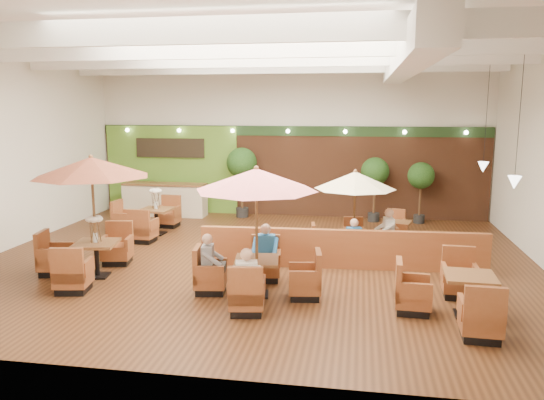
% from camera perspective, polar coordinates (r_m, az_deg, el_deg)
% --- Properties ---
extents(room, '(14.04, 14.00, 5.52)m').
position_cam_1_polar(room, '(14.30, 0.27, 8.94)').
color(room, '#381E0F').
rests_on(room, ground).
extents(service_counter, '(3.00, 0.75, 1.18)m').
position_cam_1_polar(service_counter, '(19.57, -11.44, 0.05)').
color(service_counter, beige).
rests_on(service_counter, ground).
extents(booth_divider, '(6.95, 0.54, 0.96)m').
position_cam_1_polar(booth_divider, '(13.05, 7.51, -5.25)').
color(booth_divider, brown).
rests_on(booth_divider, ground).
extents(table_0, '(2.75, 2.87, 2.84)m').
position_cam_1_polar(table_0, '(12.67, -19.02, 0.94)').
color(table_0, brown).
rests_on(table_0, ground).
extents(table_1, '(2.74, 2.74, 2.73)m').
position_cam_1_polar(table_1, '(10.78, -1.68, -0.92)').
color(table_1, brown).
rests_on(table_1, ground).
extents(table_2, '(2.29, 2.29, 2.30)m').
position_cam_1_polar(table_2, '(13.92, 8.89, 0.35)').
color(table_2, brown).
rests_on(table_2, ground).
extents(table_3, '(1.85, 2.74, 1.59)m').
position_cam_1_polar(table_3, '(16.86, -13.18, -2.02)').
color(table_3, brown).
rests_on(table_3, ground).
extents(table_4, '(1.84, 2.73, 1.02)m').
position_cam_1_polar(table_4, '(10.70, 18.83, -9.71)').
color(table_4, brown).
rests_on(table_4, ground).
extents(table_5, '(0.90, 2.34, 0.84)m').
position_cam_1_polar(table_5, '(15.59, 13.21, -3.53)').
color(table_5, brown).
rests_on(table_5, ground).
extents(topiary_0, '(1.07, 1.07, 2.49)m').
position_cam_1_polar(topiary_0, '(18.77, -3.27, 3.73)').
color(topiary_0, black).
rests_on(topiary_0, ground).
extents(topiary_1, '(0.95, 0.95, 2.21)m').
position_cam_1_polar(topiary_1, '(18.34, 11.01, 2.78)').
color(topiary_1, black).
rests_on(topiary_1, ground).
extents(topiary_2, '(0.89, 0.89, 2.07)m').
position_cam_1_polar(topiary_2, '(18.46, 15.73, 2.30)').
color(topiary_2, black).
rests_on(topiary_2, ground).
extents(diner_0, '(0.45, 0.39, 0.84)m').
position_cam_1_polar(diner_0, '(10.10, -2.75, -8.00)').
color(diner_0, white).
rests_on(diner_0, ground).
extents(diner_1, '(0.41, 0.33, 0.84)m').
position_cam_1_polar(diner_1, '(11.98, -0.73, -5.09)').
color(diner_1, '#286DB1').
rests_on(diner_1, ground).
extents(diner_2, '(0.36, 0.43, 0.82)m').
position_cam_1_polar(diner_2, '(11.27, -6.67, -6.18)').
color(diner_2, gray).
rests_on(diner_2, ground).
extents(diner_3, '(0.40, 0.36, 0.73)m').
position_cam_1_polar(diner_3, '(13.28, 8.75, -3.89)').
color(diner_3, '#286DB1').
rests_on(diner_3, ground).
extents(diner_4, '(0.37, 0.44, 0.85)m').
position_cam_1_polar(diner_4, '(14.10, 12.21, -3.01)').
color(diner_4, white).
rests_on(diner_4, ground).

